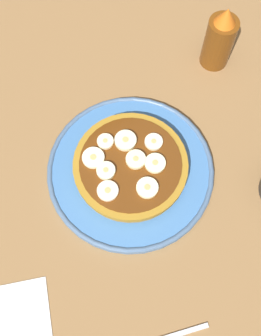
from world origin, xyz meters
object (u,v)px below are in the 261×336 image
at_px(banana_slice_1, 154,142).
at_px(banana_slice_2, 106,171).
at_px(syrup_bottle, 219,39).
at_px(banana_slice_4, 108,191).
at_px(banana_slice_8, 155,163).
at_px(banana_slice_5, 105,142).
at_px(banana_slice_0, 134,157).
at_px(pancake_stack, 132,166).
at_px(banana_slice_3, 148,187).
at_px(banana_slice_7, 93,158).
at_px(plate, 130,170).
at_px(banana_slice_6, 126,141).
at_px(napkin, 12,322).

xyz_separation_m(banana_slice_1, banana_slice_2, (0.00, -0.09, 0.00)).
relative_size(banana_slice_1, syrup_bottle, 0.22).
relative_size(banana_slice_1, banana_slice_4, 0.88).
bearing_deg(banana_slice_2, banana_slice_8, 67.82).
bearing_deg(banana_slice_5, banana_slice_1, 57.94).
relative_size(banana_slice_0, syrup_bottle, 0.24).
bearing_deg(banana_slice_5, banana_slice_8, 32.78).
bearing_deg(banana_slice_2, banana_slice_1, 91.96).
xyz_separation_m(pancake_stack, banana_slice_5, (-0.05, -0.02, 0.01)).
height_order(pancake_stack, banana_slice_3, banana_slice_3).
distance_m(pancake_stack, banana_slice_7, 0.06).
relative_size(pancake_stack, banana_slice_8, 5.72).
distance_m(plate, banana_slice_3, 0.06).
height_order(banana_slice_4, banana_slice_5, same).
xyz_separation_m(banana_slice_5, banana_slice_8, (0.07, 0.05, 0.00)).
xyz_separation_m(banana_slice_6, banana_slice_7, (-0.00, -0.06, -0.00)).
xyz_separation_m(banana_slice_2, banana_slice_5, (-0.04, 0.02, -0.00)).
distance_m(napkin, syrup_bottle, 0.56).
xyz_separation_m(banana_slice_3, syrup_bottle, (-0.16, 0.25, 0.02)).
relative_size(pancake_stack, banana_slice_3, 5.57).
bearing_deg(banana_slice_3, banana_slice_6, 172.26).
bearing_deg(syrup_bottle, banana_slice_2, -70.56).
relative_size(banana_slice_5, napkin, 0.24).
xyz_separation_m(banana_slice_0, banana_slice_3, (0.05, -0.01, -0.00)).
distance_m(banana_slice_1, banana_slice_3, 0.08).
bearing_deg(banana_slice_8, banana_slice_4, -89.86).
height_order(napkin, syrup_bottle, syrup_bottle).
distance_m(banana_slice_6, napkin, 0.32).
relative_size(banana_slice_3, banana_slice_4, 1.03).
height_order(plate, banana_slice_8, banana_slice_8).
bearing_deg(banana_slice_8, banana_slice_1, 150.72).
height_order(plate, banana_slice_1, banana_slice_1).
distance_m(banana_slice_1, banana_slice_7, 0.10).
distance_m(banana_slice_5, napkin, 0.30).
bearing_deg(banana_slice_4, banana_slice_1, 107.38).
xyz_separation_m(banana_slice_8, napkin, (0.09, -0.30, -0.04)).
bearing_deg(banana_slice_5, banana_slice_4, -27.79).
height_order(banana_slice_3, banana_slice_8, same).
bearing_deg(banana_slice_7, banana_slice_1, 74.66).
height_order(banana_slice_2, banana_slice_6, same).
xyz_separation_m(banana_slice_1, banana_slice_6, (-0.03, -0.04, 0.00)).
relative_size(pancake_stack, banana_slice_5, 7.13).
height_order(plate, banana_slice_7, banana_slice_7).
height_order(banana_slice_0, banana_slice_3, same).
relative_size(pancake_stack, banana_slice_1, 6.51).
distance_m(plate, pancake_stack, 0.02).
height_order(pancake_stack, banana_slice_8, banana_slice_8).
height_order(banana_slice_0, banana_slice_4, banana_slice_0).
bearing_deg(syrup_bottle, banana_slice_5, -77.68).
bearing_deg(banana_slice_1, plate, -77.32).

